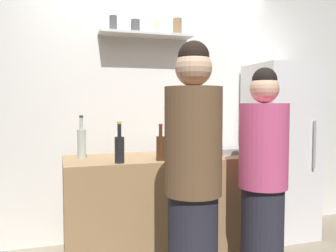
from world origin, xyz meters
The scene contains 12 objects.
back_wall_assembly centered at (0.00, 1.25, 1.30)m, with size 4.80×0.32×2.60m.
refrigerator centered at (1.25, 0.85, 0.87)m, with size 0.58×0.64×1.73m.
counter centered at (-0.04, 0.54, 0.45)m, with size 1.68×0.62×0.90m, color #9E7A51.
baking_pan centered at (0.57, 0.55, 0.93)m, with size 0.34×0.24×0.05m, color gray.
utensil_holder centered at (0.06, 0.40, 0.96)m, with size 0.10×0.10×0.22m.
wine_bottle_green_glass centered at (0.24, 0.50, 1.02)m, with size 0.08×0.08×0.32m.
wine_bottle_dark_glass centered at (-0.49, 0.31, 1.01)m, with size 0.07×0.07×0.30m.
wine_bottle_pale_glass centered at (-0.74, 0.63, 1.03)m, with size 0.07×0.07×0.34m.
wine_bottle_amber_glass centered at (-0.17, 0.33, 1.01)m, with size 0.07×0.07×0.28m.
water_bottle_plastic centered at (0.42, 0.76, 1.00)m, with size 0.10×0.10×0.22m.
person_pink_top centered at (0.46, -0.09, 0.78)m, with size 0.34×0.34×1.59m.
person_brown_jacket centered at (-0.16, -0.32, 0.84)m, with size 0.34×0.34×1.70m.
Camera 1 is at (-0.92, -2.26, 1.33)m, focal length 38.12 mm.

